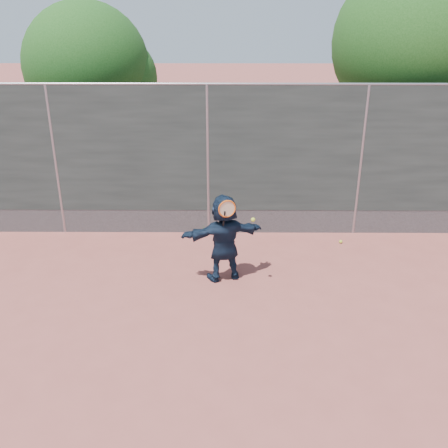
{
  "coord_description": "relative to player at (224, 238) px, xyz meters",
  "views": [
    {
      "loc": [
        0.38,
        -5.98,
        4.24
      ],
      "look_at": [
        0.33,
        1.57,
        1.01
      ],
      "focal_mm": 40.0,
      "sensor_mm": 36.0,
      "label": 1
    }
  ],
  "objects": [
    {
      "name": "swing_action",
      "position": [
        0.09,
        -0.2,
        0.57
      ],
      "size": [
        0.59,
        0.17,
        0.51
      ],
      "color": "orange",
      "rests_on": "ground"
    },
    {
      "name": "player",
      "position": [
        0.0,
        0.0,
        0.0
      ],
      "size": [
        1.47,
        0.82,
        1.51
      ],
      "primitive_type": "imported",
      "rotation": [
        0.0,
        0.0,
        3.43
      ],
      "color": "#132135",
      "rests_on": "ground"
    },
    {
      "name": "ball_ground",
      "position": [
        2.31,
        1.41,
        -0.72
      ],
      "size": [
        0.07,
        0.07,
        0.07
      ],
      "primitive_type": "sphere",
      "color": "#C3D52F",
      "rests_on": "ground"
    },
    {
      "name": "ground",
      "position": [
        -0.33,
        -1.57,
        -0.76
      ],
      "size": [
        80.0,
        80.0,
        0.0
      ],
      "primitive_type": "plane",
      "color": "#9E4C42",
      "rests_on": "ground"
    },
    {
      "name": "tree_right",
      "position": [
        4.35,
        4.18,
        2.73
      ],
      "size": [
        3.78,
        3.6,
        5.39
      ],
      "color": "#382314",
      "rests_on": "ground"
    },
    {
      "name": "fence",
      "position": [
        -0.33,
        1.93,
        0.83
      ],
      "size": [
        20.0,
        0.06,
        3.03
      ],
      "color": "#38423D",
      "rests_on": "ground"
    },
    {
      "name": "weed_clump",
      "position": [
        -0.04,
        1.81,
        -0.62
      ],
      "size": [
        0.68,
        0.07,
        0.3
      ],
      "color": "#387226",
      "rests_on": "ground"
    },
    {
      "name": "tree_left",
      "position": [
        -3.18,
        4.98,
        2.18
      ],
      "size": [
        3.15,
        3.0,
        4.53
      ],
      "color": "#382314",
      "rests_on": "ground"
    }
  ]
}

